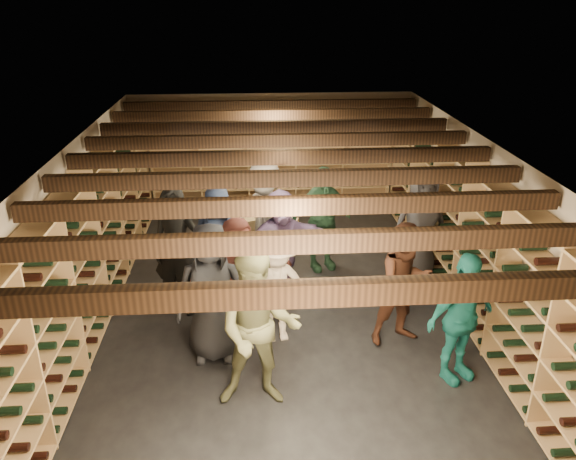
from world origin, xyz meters
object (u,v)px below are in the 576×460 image
(person_5, at_px, (238,272))
(person_8, at_px, (405,285))
(person_10, at_px, (321,219))
(crate_loose, at_px, (323,239))
(person_6, at_px, (219,240))
(person_4, at_px, (460,318))
(person_1, at_px, (177,251))
(person_12, at_px, (420,225))
(person_3, at_px, (277,288))
(person_0, at_px, (212,293))
(person_11, at_px, (281,242))
(person_2, at_px, (259,329))
(crate_stack_left, at_px, (284,233))
(person_9, at_px, (265,217))
(crate_stack_right, at_px, (253,230))

(person_5, distance_m, person_8, 2.18)
(person_10, bearing_deg, person_5, -146.97)
(crate_loose, relative_size, person_6, 0.31)
(person_4, bearing_deg, person_1, 128.14)
(person_12, bearing_deg, person_3, -150.01)
(crate_loose, distance_m, person_6, 2.48)
(person_4, height_order, person_6, person_6)
(person_0, relative_size, person_8, 1.08)
(person_4, height_order, person_11, same)
(person_4, bearing_deg, crate_loose, 80.48)
(person_2, relative_size, person_11, 1.15)
(crate_stack_left, height_order, person_6, person_6)
(person_11, xyz_separation_m, person_12, (2.18, 0.33, 0.08))
(crate_stack_left, relative_size, person_9, 0.31)
(person_1, bearing_deg, person_10, 45.00)
(person_10, bearing_deg, crate_loose, 62.65)
(person_1, relative_size, person_3, 1.25)
(crate_stack_left, bearing_deg, person_12, -31.85)
(crate_stack_right, bearing_deg, person_2, -89.55)
(crate_stack_right, bearing_deg, crate_loose, -4.04)
(person_3, xyz_separation_m, person_4, (2.05, -0.93, 0.06))
(person_9, relative_size, person_11, 1.14)
(person_6, height_order, person_12, person_12)
(person_4, xyz_separation_m, person_6, (-2.84, 2.31, 0.01))
(crate_stack_left, xyz_separation_m, person_6, (-1.06, -1.50, 0.56))
(crate_stack_left, relative_size, person_12, 0.32)
(crate_stack_left, distance_m, person_2, 4.17)
(person_1, xyz_separation_m, person_5, (0.84, -0.38, -0.15))
(person_9, bearing_deg, crate_stack_right, 121.45)
(person_1, xyz_separation_m, person_4, (3.38, -1.71, -0.13))
(person_0, bearing_deg, person_8, 4.57)
(crate_stack_right, xyz_separation_m, person_4, (2.32, -3.98, 0.55))
(crate_stack_right, height_order, person_1, person_1)
(crate_loose, distance_m, person_9, 1.65)
(person_6, distance_m, person_10, 1.72)
(person_11, relative_size, person_12, 0.91)
(person_0, relative_size, person_2, 0.95)
(person_11, bearing_deg, person_10, 24.74)
(person_2, height_order, person_10, person_2)
(person_1, distance_m, person_6, 0.81)
(person_1, xyz_separation_m, person_6, (0.54, 0.60, -0.12))
(person_3, distance_m, person_5, 0.64)
(person_1, height_order, person_8, person_1)
(person_4, bearing_deg, person_3, 130.63)
(crate_stack_right, xyz_separation_m, person_0, (-0.51, -3.36, 0.63))
(person_1, height_order, person_9, person_1)
(person_2, height_order, person_9, person_2)
(person_2, xyz_separation_m, person_8, (1.86, 1.05, -0.11))
(person_1, relative_size, person_8, 1.14)
(crate_stack_left, xyz_separation_m, person_4, (1.78, -3.81, 0.55))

